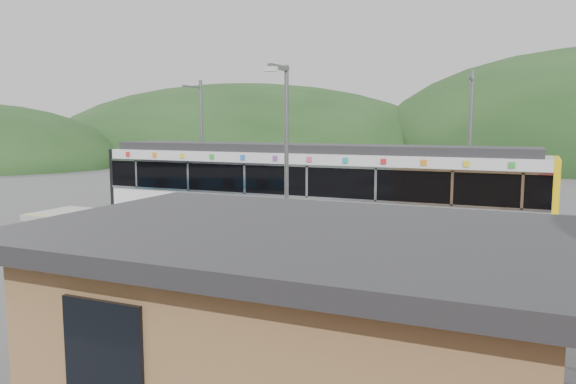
% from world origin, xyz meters
% --- Properties ---
extents(ground, '(120.00, 120.00, 0.00)m').
position_xyz_m(ground, '(0.00, 0.00, 0.00)').
color(ground, '#4C4C4F').
rests_on(ground, ground).
extents(hills, '(146.00, 149.00, 26.00)m').
position_xyz_m(hills, '(6.19, 5.29, 0.00)').
color(hills, '#1E3D19').
rests_on(hills, ground).
extents(platform, '(26.00, 3.20, 0.30)m').
position_xyz_m(platform, '(0.00, 3.30, 0.15)').
color(platform, '#9E9E99').
rests_on(platform, ground).
extents(yellow_line, '(26.00, 0.10, 0.01)m').
position_xyz_m(yellow_line, '(0.00, 2.00, 0.30)').
color(yellow_line, yellow).
rests_on(yellow_line, platform).
extents(train, '(20.44, 3.01, 3.74)m').
position_xyz_m(train, '(0.34, 6.00, 2.06)').
color(train, black).
rests_on(train, ground).
extents(catenary_mast_west, '(0.18, 1.80, 7.00)m').
position_xyz_m(catenary_mast_west, '(-7.00, 8.56, 3.65)').
color(catenary_mast_west, slate).
rests_on(catenary_mast_west, ground).
extents(catenary_mast_east, '(0.18, 1.80, 7.00)m').
position_xyz_m(catenary_mast_east, '(7.00, 8.56, 3.65)').
color(catenary_mast_east, slate).
rests_on(catenary_mast_east, ground).
extents(station_shelter, '(9.20, 6.20, 3.00)m').
position_xyz_m(station_shelter, '(6.00, -9.01, 1.55)').
color(station_shelter, olive).
rests_on(station_shelter, ground).
extents(pallet_stack, '(1.17, 1.01, 0.41)m').
position_xyz_m(pallet_stack, '(7.48, -6.46, 0.21)').
color(pallet_stack, '#937047').
rests_on(pallet_stack, ground).
extents(lamp_post, '(0.36, 1.10, 6.30)m').
position_xyz_m(lamp_post, '(3.30, -3.45, 3.75)').
color(lamp_post, slate).
rests_on(lamp_post, ground).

